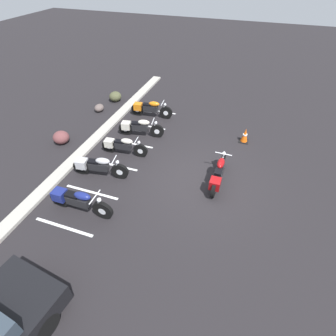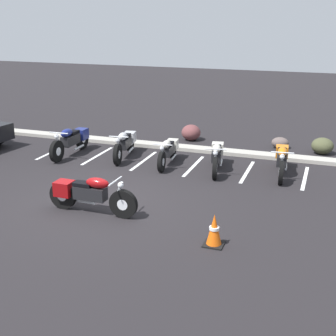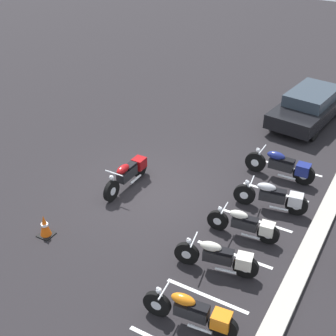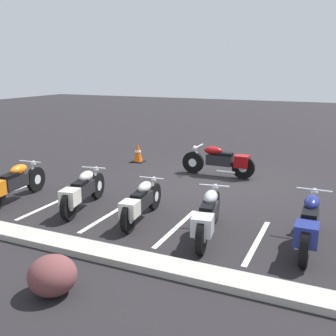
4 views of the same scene
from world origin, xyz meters
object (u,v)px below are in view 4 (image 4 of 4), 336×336
Objects in this scene: motorcycle_maroon_featured at (221,161)px; parked_bike_4 at (13,184)px; parked_bike_2 at (141,202)px; parked_bike_3 at (82,191)px; parked_bike_0 at (309,223)px; traffic_cone at (138,153)px; landscape_rock_1 at (52,275)px; parked_bike_1 at (208,216)px.

motorcycle_maroon_featured is 1.03× the size of parked_bike_4.
parked_bike_3 is at bearing 81.71° from parked_bike_2.
parked_bike_0 is 3.48× the size of traffic_cone.
landscape_rock_1 is (-3.56, 2.80, -0.17)m from parked_bike_4.
parked_bike_1 is 6.55m from traffic_cone.
parked_bike_0 is at bearing -94.23° from parked_bike_2.
parked_bike_2 is 3.04× the size of traffic_cone.
parked_bike_1 is at bearing 104.18° from motorcycle_maroon_featured.
parked_bike_4 is (3.90, 4.31, -0.01)m from motorcycle_maroon_featured.
parked_bike_4 is (1.86, 0.23, 0.01)m from parked_bike_3.
parked_bike_3 is (3.11, -0.31, -0.01)m from parked_bike_1.
parked_bike_4 reaches higher than traffic_cone.
parked_bike_4 is (4.96, -0.08, 0.00)m from parked_bike_1.
parked_bike_1 is 1.58m from parked_bike_2.
parked_bike_4 is 4.53m from landscape_rock_1.
parked_bike_2 is at bearing 90.67° from parked_bike_0.
parked_bike_3 is at bearing 89.38° from parked_bike_0.
parked_bike_2 is at bearing -103.77° from parked_bike_3.
traffic_cone is at bearing 30.84° from parked_bike_1.
parked_bike_3 is 1.87m from parked_bike_4.
traffic_cone is (2.81, -7.73, 0.03)m from landscape_rock_1.
parked_bike_0 reaches higher than landscape_rock_1.
parked_bike_2 is 3.40m from parked_bike_4.
parked_bike_4 reaches higher than parked_bike_2.
motorcycle_maroon_featured reaches higher than parked_bike_2.
parked_bike_1 and parked_bike_4 have the same top height.
motorcycle_maroon_featured is 5.81m from parked_bike_4.
parked_bike_4 is (6.73, 0.23, -0.03)m from parked_bike_0.
parked_bike_0 is 1.80m from parked_bike_1.
motorcycle_maroon_featured is 7.13m from landscape_rock_1.
parked_bike_1 is at bearing 130.07° from traffic_cone.
parked_bike_1 is at bearing -96.90° from parked_bike_4.
motorcycle_maroon_featured is 4.19m from parked_bike_2.
landscape_rock_1 is (0.34, 7.12, -0.18)m from motorcycle_maroon_featured.
landscape_rock_1 is at bearing 109.99° from traffic_cone.
parked_bike_0 is at bearing -100.99° from parked_bike_3.
parked_bike_1 is (-1.06, 4.40, -0.01)m from motorcycle_maroon_featured.
parked_bike_4 is at bearing -38.22° from landscape_rock_1.
motorcycle_maroon_featured is at bearing 168.97° from traffic_cone.
traffic_cone is (1.11, -4.70, -0.13)m from parked_bike_3.
parked_bike_2 is 2.96m from landscape_rock_1.
parked_bike_4 is 4.99m from traffic_cone.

